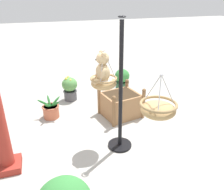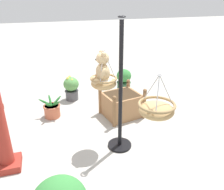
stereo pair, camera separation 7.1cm
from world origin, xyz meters
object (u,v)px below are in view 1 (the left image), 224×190
object	(u,v)px
hanging_basket_with_teddy	(104,82)
potted_plant_tall_leafy	(70,88)
wooden_planter_box	(121,104)
teddy_bear	(102,69)
hanging_basket_left_high	(158,109)
potted_plant_flowering_red	(122,80)
display_pole_central	(120,113)
potted_plant_fern_front	(51,110)

from	to	relation	value
hanging_basket_with_teddy	potted_plant_tall_leafy	distance (m)	2.37
wooden_planter_box	teddy_bear	bearing A→B (deg)	143.85
hanging_basket_left_high	potted_plant_flowering_red	bearing A→B (deg)	-13.73
display_pole_central	potted_plant_flowering_red	distance (m)	2.72
wooden_planter_box	hanging_basket_with_teddy	bearing A→B (deg)	144.84
potted_plant_fern_front	hanging_basket_left_high	bearing A→B (deg)	-155.12
potted_plant_flowering_red	potted_plant_tall_leafy	size ratio (longest dim) A/B	0.97
potted_plant_flowering_red	teddy_bear	bearing A→B (deg)	152.20
hanging_basket_with_teddy	hanging_basket_left_high	size ratio (longest dim) A/B	1.20
hanging_basket_left_high	potted_plant_tall_leafy	bearing A→B (deg)	10.79
hanging_basket_left_high	potted_plant_flowering_red	size ratio (longest dim) A/B	0.88
hanging_basket_with_teddy	hanging_basket_left_high	bearing A→B (deg)	-165.28
teddy_bear	potted_plant_tall_leafy	world-z (taller)	teddy_bear
hanging_basket_with_teddy	teddy_bear	xyz separation A→B (m)	(-0.00, 0.02, 0.23)
hanging_basket_with_teddy	potted_plant_tall_leafy	xyz separation A→B (m)	(2.16, 0.32, -0.92)
display_pole_central	hanging_basket_with_teddy	size ratio (longest dim) A/B	3.48
wooden_planter_box	potted_plant_flowering_red	size ratio (longest dim) A/B	1.54
potted_plant_tall_leafy	potted_plant_flowering_red	bearing A→B (deg)	-82.50
hanging_basket_left_high	potted_plant_tall_leafy	world-z (taller)	hanging_basket_left_high
potted_plant_fern_front	potted_plant_flowering_red	distance (m)	2.33
display_pole_central	wooden_planter_box	bearing A→B (deg)	-20.78
hanging_basket_with_teddy	wooden_planter_box	xyz separation A→B (m)	(0.94, -0.67, -0.96)
wooden_planter_box	hanging_basket_left_high	bearing A→B (deg)	171.47
hanging_basket_with_teddy	teddy_bear	world-z (taller)	hanging_basket_with_teddy
potted_plant_fern_front	potted_plant_flowering_red	world-z (taller)	potted_plant_flowering_red
potted_plant_fern_front	wooden_planter_box	bearing A→B (deg)	-104.70
wooden_planter_box	potted_plant_tall_leafy	bearing A→B (deg)	39.07
teddy_bear	hanging_basket_left_high	xyz separation A→B (m)	(-1.27, -0.36, -0.15)
display_pole_central	potted_plant_tall_leafy	world-z (taller)	display_pole_central
display_pole_central	wooden_planter_box	size ratio (longest dim) A/B	2.39
hanging_basket_left_high	potted_plant_flowering_red	world-z (taller)	hanging_basket_left_high
hanging_basket_with_teddy	potted_plant_tall_leafy	size ratio (longest dim) A/B	1.03
hanging_basket_left_high	potted_plant_tall_leafy	xyz separation A→B (m)	(3.42, 0.65, -1.00)
teddy_bear	potted_plant_fern_front	xyz separation A→B (m)	(1.35, 0.86, -1.30)
teddy_bear	potted_plant_fern_front	world-z (taller)	teddy_bear
potted_plant_fern_front	display_pole_central	bearing A→B (deg)	-142.98
wooden_planter_box	potted_plant_tall_leafy	xyz separation A→B (m)	(1.21, 0.98, 0.04)
display_pole_central	hanging_basket_with_teddy	bearing A→B (deg)	59.04
potted_plant_flowering_red	hanging_basket_with_teddy	bearing A→B (deg)	152.67
hanging_basket_left_high	hanging_basket_with_teddy	bearing A→B (deg)	14.72
teddy_bear	wooden_planter_box	distance (m)	1.67
wooden_planter_box	potted_plant_fern_front	xyz separation A→B (m)	(0.41, 1.55, -0.11)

